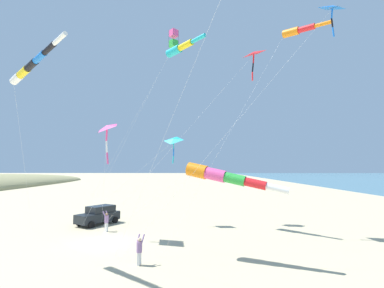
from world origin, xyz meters
The scene contains 14 objects.
ground_plane centered at (0.00, 0.00, 0.00)m, with size 600.00×600.00×0.00m, color #C6B58C.
parked_car centered at (2.76, -6.66, 0.95)m, with size 3.85×4.63×1.85m.
cooler_box centered at (5.06, -6.85, 0.21)m, with size 0.62×0.42×0.42m.
person_adult_flyer centered at (0.90, -3.49, 0.99)m, with size 0.65×0.61×1.82m.
person_child_green_jacket centered at (-3.92, 5.00, 0.96)m, with size 0.49×0.59×1.75m.
kite_delta_yellow_midlevel centered at (-16.01, 4.64, 15.92)m, with size 14.30×1.18×16.29m.
kite_delta_small_distant centered at (-12.40, -2.44, 15.95)m, with size 14.62×2.97×16.38m.
kite_windsock_green_low_center centered at (-5.60, -5.20, 17.84)m, with size 11.62×4.03×18.26m.
kite_box_long_streamer_left centered at (-4.63, -8.31, 20.34)m, with size 10.78×1.11×21.36m.
kite_delta_orange_high_right centered at (-4.83, -6.41, 8.51)m, with size 10.91×1.94×9.03m.
kite_windsock_black_fish_shape centered at (-8.84, 4.15, 5.20)m, with size 13.25×12.24×6.10m.
kite_windsock_rainbow_low_near centered at (-15.47, 0.44, 16.65)m, with size 12.46×4.26×17.08m.
kite_delta_teal_far_right centered at (0.15, -0.59, 8.96)m, with size 3.02×5.95×9.53m.
kite_windsock_checkered_midright centered at (2.57, 6.14, 11.61)m, with size 9.17×13.43×12.17m.
Camera 1 is at (-7.40, 21.63, 5.70)m, focal length 25.70 mm.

